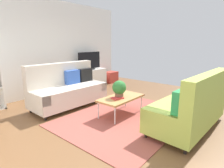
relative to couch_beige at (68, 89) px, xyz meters
name	(u,v)px	position (x,y,z in m)	size (l,w,h in m)	color
ground_plane	(112,116)	(0.18, -1.33, -0.45)	(7.68, 7.68, 0.00)	brown
wall_far	(41,48)	(0.18, 1.47, 1.00)	(6.40, 0.12, 2.90)	white
area_rug	(127,117)	(0.33, -1.62, -0.44)	(2.90, 2.20, 0.01)	#9E4C42
couch_beige	(68,89)	(0.00, 0.00, 0.00)	(1.92, 0.89, 1.10)	beige
couch_green	(191,107)	(0.66, -2.84, 0.00)	(1.94, 0.94, 1.10)	#A3BC4C
coffee_table	(121,98)	(0.38, -1.42, -0.05)	(1.10, 0.56, 0.42)	#B7844C
tv_console	(90,78)	(1.81, 1.13, -0.13)	(1.40, 0.44, 0.64)	silver
tv	(89,61)	(1.81, 1.11, 0.51)	(1.00, 0.20, 0.64)	black
storage_trunk	(111,77)	(2.91, 1.03, -0.23)	(0.52, 0.40, 0.44)	#B2382D
potted_plant	(119,88)	(0.34, -1.40, 0.18)	(0.31, 0.31, 0.38)	brown
table_book_0	(117,98)	(0.23, -1.43, -0.01)	(0.24, 0.18, 0.03)	red
vase_0	(76,69)	(1.23, 1.18, 0.28)	(0.12, 0.12, 0.18)	silver
bottle_0	(82,69)	(1.41, 1.09, 0.27)	(0.05, 0.05, 0.16)	purple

